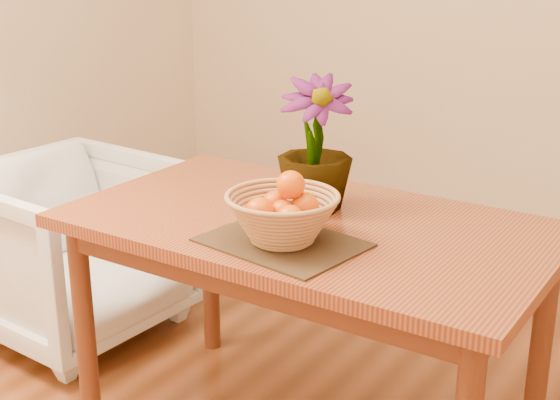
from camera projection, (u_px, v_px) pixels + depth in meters
The scene contains 6 objects.
table at pixel (307, 248), 2.28m from camera, with size 1.40×0.80×0.75m.
placemat at pixel (282, 242), 2.08m from camera, with size 0.41×0.30×0.01m, color #342113.
wicker_basket at pixel (282, 220), 2.06m from camera, with size 0.31×0.31×0.12m.
orange_pile at pixel (284, 205), 2.05m from camera, with size 0.17×0.18×0.14m.
potted_plant at pixel (315, 144), 2.29m from camera, with size 0.22×0.22×0.40m, color #194814.
armchair at pixel (73, 240), 3.09m from camera, with size 0.75×0.70×0.77m, color #7D6957.
Camera 1 is at (1.09, -1.52, 1.52)m, focal length 50.00 mm.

